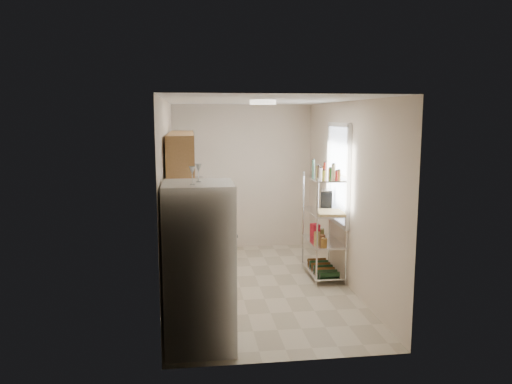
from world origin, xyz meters
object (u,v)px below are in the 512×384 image
(refrigerator, at_px, (199,266))
(espresso_machine, at_px, (326,199))
(frying_pan_large, at_px, (192,212))
(cutting_board, at_px, (331,213))
(rice_cooker, at_px, (187,214))

(refrigerator, height_order, espresso_machine, refrigerator)
(frying_pan_large, relative_size, espresso_machine, 0.99)
(frying_pan_large, distance_m, espresso_machine, 2.07)
(refrigerator, bearing_deg, espresso_machine, 48.45)
(cutting_board, height_order, espresso_machine, espresso_machine)
(frying_pan_large, bearing_deg, espresso_machine, -18.18)
(espresso_machine, bearing_deg, cutting_board, -80.74)
(cutting_board, bearing_deg, refrigerator, -136.59)
(refrigerator, height_order, cutting_board, refrigerator)
(cutting_board, bearing_deg, rice_cooker, 173.20)
(rice_cooker, bearing_deg, frying_pan_large, 83.14)
(refrigerator, relative_size, frying_pan_large, 5.97)
(refrigerator, distance_m, espresso_machine, 2.96)
(cutting_board, bearing_deg, frying_pan_large, 156.50)
(refrigerator, xyz_separation_m, rice_cooker, (-0.12, 2.06, 0.15))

